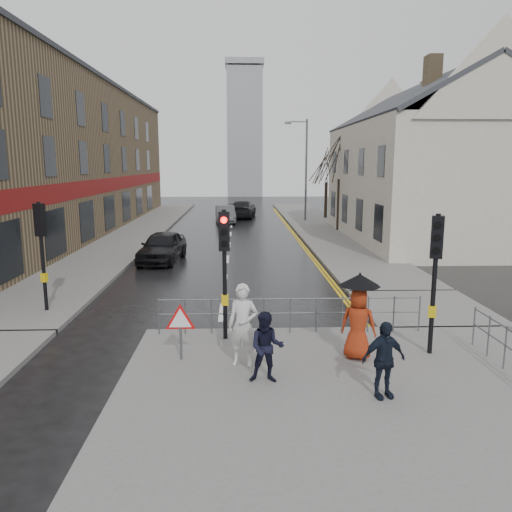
{
  "coord_description": "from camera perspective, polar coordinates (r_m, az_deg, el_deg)",
  "views": [
    {
      "loc": [
        0.57,
        -12.36,
        4.68
      ],
      "look_at": [
        1.13,
        3.73,
        1.69
      ],
      "focal_mm": 35.0,
      "sensor_mm": 36.0,
      "label": 1
    }
  ],
  "objects": [
    {
      "name": "traffic_signal_near_left",
      "position": [
        12.76,
        -3.63,
        0.47
      ],
      "size": [
        0.28,
        0.27,
        3.4
      ],
      "color": "black",
      "rests_on": "near_pavement"
    },
    {
      "name": "car_far",
      "position": [
        43.93,
        -1.57,
        5.37
      ],
      "size": [
        2.63,
        5.36,
        1.5
      ],
      "primitive_type": "imported",
      "rotation": [
        0.0,
        0.0,
        3.04
      ],
      "color": "black",
      "rests_on": "ground"
    },
    {
      "name": "pedestrian_a",
      "position": [
        11.37,
        -1.5,
        -7.89
      ],
      "size": [
        0.78,
        0.6,
        1.9
      ],
      "primitive_type": "imported",
      "rotation": [
        0.0,
        0.0,
        -0.23
      ],
      "color": "silver",
      "rests_on": "near_pavement"
    },
    {
      "name": "church_tower",
      "position": [
        74.49,
        -1.31,
        13.83
      ],
      "size": [
        5.0,
        5.0,
        18.0
      ],
      "primitive_type": "cube",
      "color": "#93959B",
      "rests_on": "ground"
    },
    {
      "name": "car_parked",
      "position": [
        24.47,
        -10.66,
        1.05
      ],
      "size": [
        2.19,
        4.48,
        1.47
      ],
      "primitive_type": "imported",
      "rotation": [
        0.0,
        0.0,
        -0.11
      ],
      "color": "black",
      "rests_on": "ground"
    },
    {
      "name": "street_lamp",
      "position": [
        40.7,
        5.51,
        10.5
      ],
      "size": [
        1.83,
        0.25,
        8.0
      ],
      "color": "#595B5E",
      "rests_on": "right_pavement"
    },
    {
      "name": "traffic_signal_far_left",
      "position": [
        16.67,
        -23.34,
        1.99
      ],
      "size": [
        0.34,
        0.33,
        3.4
      ],
      "color": "black",
      "rests_on": "left_pavement"
    },
    {
      "name": "building_left_terrace",
      "position": [
        36.59,
        -22.46,
        10.23
      ],
      "size": [
        8.0,
        42.0,
        10.0
      ],
      "primitive_type": "cube",
      "color": "#786345",
      "rests_on": "ground"
    },
    {
      "name": "building_right_cream",
      "position": [
        32.44,
        18.94,
        10.13
      ],
      "size": [
        9.0,
        16.4,
        10.1
      ],
      "color": "beige",
      "rests_on": "ground"
    },
    {
      "name": "pedestrian_with_umbrella",
      "position": [
        11.92,
        11.64,
        -6.38
      ],
      "size": [
        0.98,
        0.96,
        2.05
      ],
      "color": "#972B11",
      "rests_on": "near_pavement"
    },
    {
      "name": "warning_sign",
      "position": [
        11.81,
        -8.64,
        -7.54
      ],
      "size": [
        0.8,
        0.07,
        1.35
      ],
      "color": "#595B5E",
      "rests_on": "near_pavement"
    },
    {
      "name": "near_pavement",
      "position": [
        10.28,
        12.41,
        -16.39
      ],
      "size": [
        10.0,
        9.0,
        0.14
      ],
      "primitive_type": "cube",
      "color": "#605E5B",
      "rests_on": "ground"
    },
    {
      "name": "car_mid",
      "position": [
        40.09,
        -3.53,
        4.77
      ],
      "size": [
        1.81,
        4.28,
        1.37
      ],
      "primitive_type": "imported",
      "rotation": [
        0.0,
        0.0,
        0.09
      ],
      "color": "#46484B",
      "rests_on": "ground"
    },
    {
      "name": "guard_railing_front",
      "position": [
        13.58,
        3.93,
        -5.85
      ],
      "size": [
        7.14,
        0.04,
        1.0
      ],
      "color": "#595B5E",
      "rests_on": "near_pavement"
    },
    {
      "name": "left_pavement",
      "position": [
        36.35,
        -13.21,
        2.94
      ],
      "size": [
        4.0,
        44.0,
        0.14
      ],
      "primitive_type": "cube",
      "color": "#605E5B",
      "rests_on": "ground"
    },
    {
      "name": "ground",
      "position": [
        13.23,
        -4.41,
        -10.23
      ],
      "size": [
        120.0,
        120.0,
        0.0
      ],
      "primitive_type": "plane",
      "color": "black",
      "rests_on": "ground"
    },
    {
      "name": "tree_near",
      "position": [
        35.05,
        9.59,
        11.11
      ],
      "size": [
        2.4,
        2.4,
        6.58
      ],
      "color": "#30251A",
      "rests_on": "right_pavement"
    },
    {
      "name": "pavement_bridge_right",
      "position": [
        17.1,
        18.48,
        -5.68
      ],
      "size": [
        4.0,
        4.2,
        0.14
      ],
      "primitive_type": "cube",
      "color": "#605E5B",
      "rests_on": "ground"
    },
    {
      "name": "pedestrian_d",
      "position": [
        10.24,
        14.37,
        -11.4
      ],
      "size": [
        0.97,
        0.57,
        1.55
      ],
      "primitive_type": "imported",
      "rotation": [
        0.0,
        0.0,
        0.22
      ],
      "color": "black",
      "rests_on": "near_pavement"
    },
    {
      "name": "right_pavement",
      "position": [
        38.11,
        6.99,
        3.48
      ],
      "size": [
        4.0,
        40.0,
        0.14
      ],
      "primitive_type": "cube",
      "color": "#605E5B",
      "rests_on": "ground"
    },
    {
      "name": "pedestrian_b",
      "position": [
        10.59,
        1.23,
        -10.4
      ],
      "size": [
        0.78,
        0.63,
        1.52
      ],
      "primitive_type": "imported",
      "rotation": [
        0.0,
        0.0,
        -0.08
      ],
      "color": "black",
      "rests_on": "near_pavement"
    },
    {
      "name": "tree_far",
      "position": [
        43.01,
        8.08,
        10.06
      ],
      "size": [
        2.4,
        2.4,
        5.64
      ],
      "color": "#30251A",
      "rests_on": "right_pavement"
    },
    {
      "name": "traffic_signal_near_right",
      "position": [
        12.46,
        19.84,
        -0.38
      ],
      "size": [
        0.34,
        0.33,
        3.4
      ],
      "color": "black",
      "rests_on": "near_pavement"
    }
  ]
}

